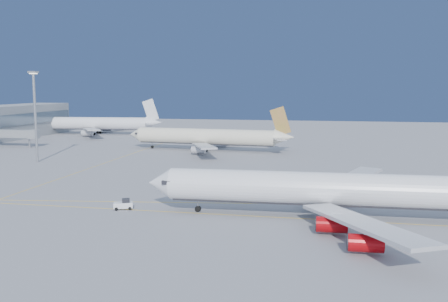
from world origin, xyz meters
TOP-DOWN VIEW (x-y plane):
  - ground at (0.00, 0.00)m, footprint 500.00×500.00m
  - jet_bridge at (-93.11, 72.00)m, footprint 23.60×3.60m
  - taxiway_lines at (-14.71, 6.34)m, footprint 118.86×140.00m
  - airliner_virgin at (27.83, -12.24)m, footprint 68.12×61.27m
  - airliner_etihad at (-15.56, 76.47)m, footprint 63.86×58.76m
  - airliner_third at (-84.42, 127.27)m, footprint 66.33×60.91m
  - pushback_tug at (-11.23, -13.81)m, footprint 4.02×3.23m
  - light_mast at (-61.65, 38.09)m, footprint 2.43×2.43m

SIDE VIEW (x-z plane):
  - ground at x=0.00m, z-range 0.00..0.00m
  - taxiway_lines at x=-14.71m, z-range 0.00..0.02m
  - pushback_tug at x=-11.23m, z-range -0.07..1.95m
  - airliner_etihad at x=-15.56m, z-range -3.26..13.40m
  - airliner_virgin at x=27.83m, z-range -3.34..13.48m
  - jet_bridge at x=-93.11m, z-range 1.72..8.62m
  - airliner_third at x=-84.42m, z-range -3.51..14.27m
  - light_mast at x=-61.65m, z-range 2.54..30.64m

